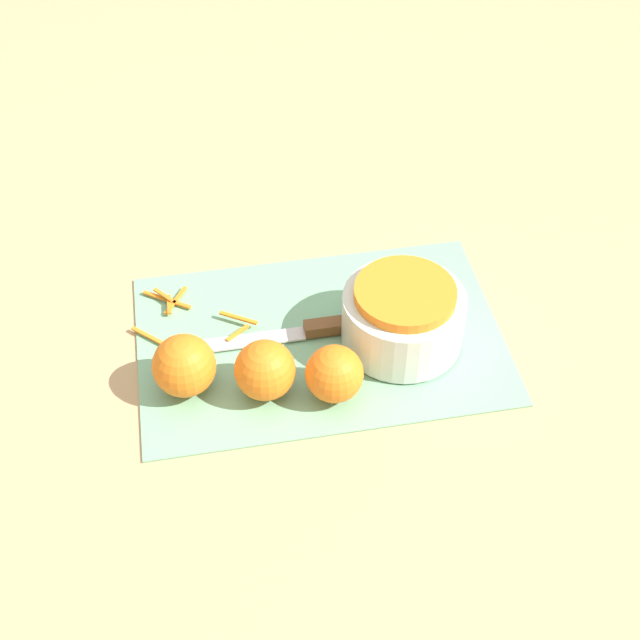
{
  "coord_description": "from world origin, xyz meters",
  "views": [
    {
      "loc": [
        0.14,
        0.77,
        0.83
      ],
      "look_at": [
        0.0,
        0.0,
        0.04
      ],
      "focal_mm": 50.0,
      "sensor_mm": 36.0,
      "label": 1
    }
  ],
  "objects_px": {
    "bowl_speckled": "(403,315)",
    "orange_back": "(184,366)",
    "orange_left": "(337,373)",
    "orange_right": "(265,370)",
    "knife": "(327,327)"
  },
  "relations": [
    {
      "from": "bowl_speckled",
      "to": "orange_back",
      "type": "relative_size",
      "value": 2.0
    },
    {
      "from": "orange_left",
      "to": "orange_right",
      "type": "relative_size",
      "value": 0.95
    },
    {
      "from": "orange_left",
      "to": "bowl_speckled",
      "type": "bearing_deg",
      "value": -143.09
    },
    {
      "from": "knife",
      "to": "orange_back",
      "type": "relative_size",
      "value": 3.24
    },
    {
      "from": "bowl_speckled",
      "to": "orange_left",
      "type": "bearing_deg",
      "value": 36.91
    },
    {
      "from": "knife",
      "to": "orange_back",
      "type": "xyz_separation_m",
      "value": [
        0.18,
        0.06,
        0.03
      ]
    },
    {
      "from": "knife",
      "to": "orange_back",
      "type": "bearing_deg",
      "value": 18.43
    },
    {
      "from": "orange_back",
      "to": "bowl_speckled",
      "type": "bearing_deg",
      "value": -173.34
    },
    {
      "from": "knife",
      "to": "orange_left",
      "type": "bearing_deg",
      "value": 85.85
    },
    {
      "from": "knife",
      "to": "orange_left",
      "type": "relative_size",
      "value": 3.55
    },
    {
      "from": "orange_right",
      "to": "orange_back",
      "type": "height_order",
      "value": "orange_back"
    },
    {
      "from": "bowl_speckled",
      "to": "orange_right",
      "type": "bearing_deg",
      "value": 16.78
    },
    {
      "from": "bowl_speckled",
      "to": "orange_right",
      "type": "height_order",
      "value": "bowl_speckled"
    },
    {
      "from": "orange_right",
      "to": "orange_back",
      "type": "bearing_deg",
      "value": -13.61
    },
    {
      "from": "knife",
      "to": "orange_left",
      "type": "xyz_separation_m",
      "value": [
        0.01,
        0.1,
        0.03
      ]
    }
  ]
}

